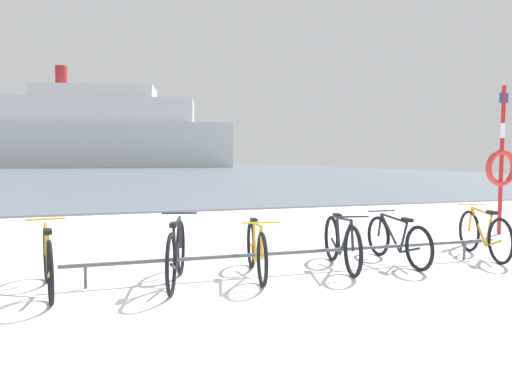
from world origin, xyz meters
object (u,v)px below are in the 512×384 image
Objects in this scene: bicycle_0 at (48,261)px; bicycle_3 at (342,243)px; rescue_post at (501,165)px; ferry_ship at (101,134)px; bicycle_1 at (176,254)px; bicycle_2 at (256,250)px; bicycle_5 at (484,234)px; bicycle_4 at (397,240)px.

bicycle_3 is at bearing 0.39° from bicycle_0.
ferry_ship is at bearing 95.70° from rescue_post.
rescue_post is at bearing 11.88° from bicycle_0.
bicycle_2 is (1.05, 0.06, -0.03)m from bicycle_1.
bicycle_5 is at bearing 1.43° from bicycle_1.
rescue_post reaches higher than bicycle_4.
bicycle_3 is (2.34, 0.13, -0.02)m from bicycle_1.
bicycle_1 is 0.55× the size of rescue_post.
rescue_post reaches higher than bicycle_2.
bicycle_4 is 0.03× the size of ferry_ship.
bicycle_5 reaches higher than bicycle_3.
ferry_ship reaches higher than bicycle_0.
ferry_ship is at bearing 92.58° from bicycle_3.
bicycle_5 is 0.03× the size of ferry_ship.
bicycle_1 is 0.99× the size of bicycle_3.
bicycle_2 is 0.55× the size of rescue_post.
ferry_ship reaches higher than bicycle_3.
bicycle_2 is at bearing 3.29° from bicycle_1.
bicycle_0 is 1.47m from bicycle_1.
bicycle_3 is at bearing -87.42° from ferry_ship.
bicycle_5 is (2.49, -0.01, 0.00)m from bicycle_3.
bicycle_0 is 1.01× the size of bicycle_4.
bicycle_1 reaches higher than bicycle_2.
bicycle_1 is 3.31m from bicycle_4.
bicycle_0 is at bearing -178.81° from bicycle_4.
bicycle_3 is at bearing 179.88° from bicycle_5.
bicycle_3 is 0.98× the size of bicycle_4.
bicycle_0 is 86.56m from ferry_ship.
bicycle_4 is 4.11m from rescue_post.
bicycle_0 is 1.08× the size of bicycle_5.
bicycle_5 is 2.91m from rescue_post.
bicycle_3 is (3.80, 0.03, -0.01)m from bicycle_0.
bicycle_0 is at bearing -179.81° from bicycle_5.
bicycle_3 is at bearing -159.18° from rescue_post.
rescue_post is at bearing 17.11° from bicycle_2.
rescue_post is (8.36, 1.76, 1.06)m from bicycle_0.
bicycle_0 is at bearing -89.95° from ferry_ship.
bicycle_0 is 0.04× the size of ferry_ship.
bicycle_1 is 0.99× the size of bicycle_2.
bicycle_1 is 0.97× the size of bicycle_4.
rescue_post is (3.60, 1.66, 1.10)m from bicycle_4.
bicycle_3 is (1.28, 0.07, 0.01)m from bicycle_2.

